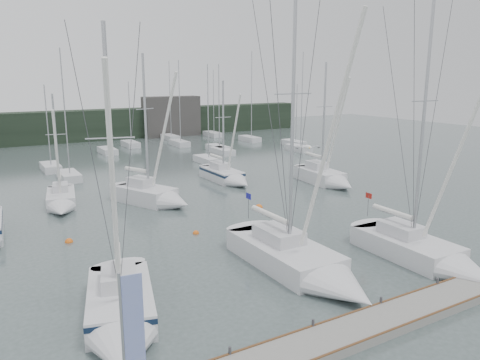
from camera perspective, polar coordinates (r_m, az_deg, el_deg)
name	(u,v)px	position (r m, az deg, el deg)	size (l,w,h in m)	color
ground	(293,287)	(24.88, 6.48, -12.85)	(160.00, 160.00, 0.00)	#445250
dock	(364,328)	(21.48, 14.87, -17.02)	(24.00, 2.00, 0.40)	slate
far_treeline	(63,127)	(81.41, -20.74, 6.11)	(90.00, 4.00, 5.00)	black
far_building_right	(171,116)	(84.33, -8.35, 7.68)	(10.00, 3.00, 7.00)	#3B3937
mast_forest	(70,158)	(62.79, -19.98, 2.57)	(60.75, 28.27, 14.85)	silver
sailboat_near_left	(121,318)	(21.36, -14.29, -15.97)	(4.97, 8.95, 13.76)	silver
sailboat_near_center	(309,268)	(25.72, 8.46, -10.59)	(3.38, 11.08, 16.59)	silver
sailboat_near_right	(433,257)	(29.07, 22.49, -8.70)	(3.18, 9.52, 15.73)	silver
sailboat_mid_b	(61,202)	(41.01, -20.96, -2.56)	(3.42, 7.41, 9.94)	silver
sailboat_mid_c	(157,197)	(39.90, -10.07, -2.08)	(5.53, 7.85, 13.23)	silver
sailboat_mid_d	(228,177)	(47.45, -1.42, 0.36)	(2.48, 7.95, 10.93)	silver
sailboat_mid_e	(328,179)	(47.17, 10.71, 0.13)	(3.36, 8.17, 12.75)	silver
buoy_a	(196,234)	(32.60, -5.39, -6.51)	(0.44, 0.44, 0.44)	orange
buoy_b	(259,208)	(38.56, 2.31, -3.42)	(0.64, 0.64, 0.64)	orange
buoy_c	(69,242)	(32.83, -20.12, -7.13)	(0.52, 0.52, 0.52)	orange
dock_banner	(130,331)	(15.17, -13.28, -17.47)	(0.71, 0.14, 4.67)	#A1A4A9
seagull	(308,147)	(20.72, 8.29, 3.98)	(1.00, 0.49, 0.20)	white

